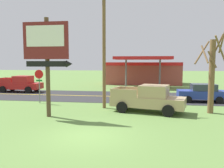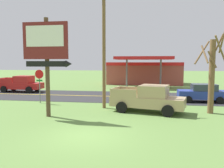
# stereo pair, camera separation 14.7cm
# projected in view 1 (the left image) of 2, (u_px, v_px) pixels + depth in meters

# --- Properties ---
(ground_plane) EXTENTS (180.00, 180.00, 0.00)m
(ground_plane) POSITION_uv_depth(u_px,v_px,m) (87.00, 136.00, 11.08)
(ground_plane) COLOR #5B7F3D
(road_asphalt) EXTENTS (140.00, 8.00, 0.02)m
(road_asphalt) POSITION_uv_depth(u_px,v_px,m) (119.00, 97.00, 23.88)
(road_asphalt) COLOR #2B2B2D
(road_asphalt) RESTS_ON ground
(road_centre_line) EXTENTS (126.00, 0.20, 0.01)m
(road_centre_line) POSITION_uv_depth(u_px,v_px,m) (119.00, 96.00, 23.87)
(road_centre_line) COLOR gold
(road_centre_line) RESTS_ON road_asphalt
(motel_sign) EXTENTS (3.24, 0.54, 6.43)m
(motel_sign) POSITION_uv_depth(u_px,v_px,m) (47.00, 50.00, 14.58)
(motel_sign) COLOR brown
(motel_sign) RESTS_ON ground
(stop_sign) EXTENTS (0.80, 0.08, 2.95)m
(stop_sign) POSITION_uv_depth(u_px,v_px,m) (39.00, 80.00, 19.88)
(stop_sign) COLOR slate
(stop_sign) RESTS_ON ground
(utility_pole) EXTENTS (1.74, 0.26, 9.79)m
(utility_pole) POSITION_uv_depth(u_px,v_px,m) (104.00, 41.00, 17.47)
(utility_pole) COLOR brown
(utility_pole) RESTS_ON ground
(bare_tree) EXTENTS (2.14, 2.14, 5.62)m
(bare_tree) POSITION_uv_depth(u_px,v_px,m) (212.00, 73.00, 15.89)
(bare_tree) COLOR brown
(bare_tree) RESTS_ON ground
(gas_station) EXTENTS (12.00, 11.50, 4.40)m
(gas_station) POSITION_uv_depth(u_px,v_px,m) (143.00, 72.00, 38.16)
(gas_station) COLOR #A84C42
(gas_station) RESTS_ON ground
(pickup_tan_parked_on_lawn) EXTENTS (5.52, 3.14, 1.96)m
(pickup_tan_parked_on_lawn) POSITION_uv_depth(u_px,v_px,m) (149.00, 99.00, 16.42)
(pickup_tan_parked_on_lawn) COLOR tan
(pickup_tan_parked_on_lawn) RESTS_ON ground
(pickup_red_on_road) EXTENTS (5.20, 2.24, 1.96)m
(pickup_red_on_road) POSITION_uv_depth(u_px,v_px,m) (20.00, 84.00, 27.58)
(pickup_red_on_road) COLOR red
(pickup_red_on_road) RESTS_ON ground
(car_blue_near_lane) EXTENTS (4.20, 2.00, 1.64)m
(car_blue_near_lane) POSITION_uv_depth(u_px,v_px,m) (202.00, 93.00, 20.67)
(car_blue_near_lane) COLOR #233893
(car_blue_near_lane) RESTS_ON ground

